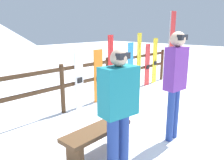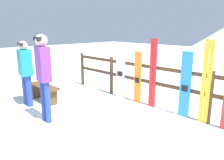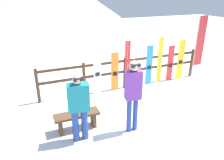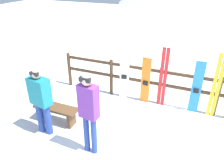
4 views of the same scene
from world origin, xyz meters
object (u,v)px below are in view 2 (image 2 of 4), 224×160
person_teal (25,69)px  snowboard_orange (138,78)px  ski_pair_red (153,74)px  snowboard_white (120,71)px  snowboard_blue (185,85)px  bench (44,90)px  ski_pair_yellow (206,83)px  person_purple (43,71)px

person_teal → snowboard_orange: (1.79, 2.19, -0.26)m
snowboard_orange → ski_pair_red: size_ratio=0.80×
person_teal → snowboard_white: (1.16, 2.19, -0.17)m
ski_pair_red → snowboard_blue: ski_pair_red is taller
bench → snowboard_orange: bearing=45.0°
bench → snowboard_white: size_ratio=0.74×
ski_pair_red → ski_pair_yellow: size_ratio=0.98×
ski_pair_red → person_teal: bearing=-135.9°
bench → snowboard_blue: bearing=29.7°
snowboard_orange → snowboard_blue: size_ratio=0.93×
snowboard_white → snowboard_blue: (1.96, -0.00, -0.03)m
snowboard_blue → snowboard_white: bearing=180.0°
bench → ski_pair_red: bearing=38.4°
ski_pair_red → ski_pair_yellow: bearing=0.0°
bench → snowboard_white: 2.15m
bench → snowboard_orange: snowboard_orange is taller
person_purple → ski_pair_yellow: (2.30, 2.33, -0.23)m
bench → snowboard_blue: (3.10, 1.77, 0.40)m
ski_pair_red → snowboard_blue: 0.88m
person_purple → ski_pair_red: person_purple is taller
bench → snowboard_white: bearing=57.1°
snowboard_blue → person_teal: bearing=-145.0°
snowboard_orange → ski_pair_yellow: ski_pair_yellow is taller
person_teal → ski_pair_yellow: 4.18m
bench → ski_pair_yellow: bearing=26.6°
ski_pair_red → snowboard_white: bearing=-179.8°
snowboard_white → snowboard_orange: size_ratio=1.13×
person_teal → person_purple: size_ratio=0.90×
person_purple → snowboard_blue: bearing=51.3°
person_purple → ski_pair_yellow: bearing=45.3°
person_purple → snowboard_blue: 3.00m
person_purple → snowboard_orange: person_purple is taller
bench → person_teal: person_teal is taller
bench → snowboard_orange: size_ratio=0.83×
bench → person_purple: (1.24, -0.56, 0.77)m
bench → person_purple: bearing=-24.3°
person_purple → snowboard_white: size_ratio=1.19×
ski_pair_red → snowboard_blue: size_ratio=1.16×
person_purple → bench: bearing=155.7°
ski_pair_red → ski_pair_yellow: ski_pair_yellow is taller
ski_pair_red → snowboard_blue: bearing=-0.2°
snowboard_white → snowboard_blue: 1.96m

